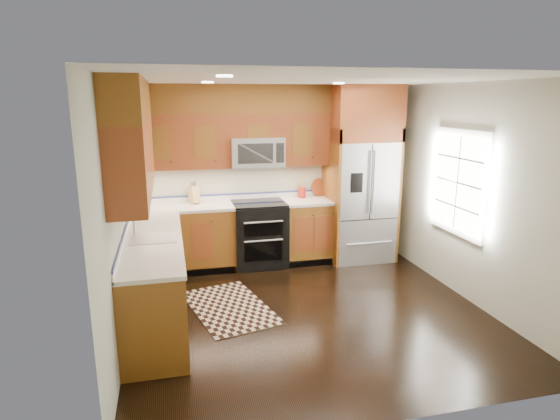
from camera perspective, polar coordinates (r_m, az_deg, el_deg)
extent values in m
plane|color=black|center=(5.58, 3.43, -12.15)|extent=(4.00, 4.00, 0.00)
cube|color=#B6BDAA|center=(7.06, -1.14, 4.41)|extent=(4.00, 0.02, 2.60)
cube|color=#B6BDAA|center=(4.96, -19.04, -0.23)|extent=(0.02, 4.00, 2.60)
cube|color=#B6BDAA|center=(6.04, 22.08, 1.87)|extent=(0.02, 4.00, 2.60)
cube|color=white|center=(6.18, 20.95, 3.15)|extent=(0.04, 1.10, 1.30)
cube|color=white|center=(6.17, 20.87, 3.15)|extent=(0.02, 0.95, 1.15)
cube|color=brown|center=(6.80, -11.46, -3.57)|extent=(1.37, 0.60, 0.90)
cube|color=brown|center=(7.08, 3.29, -2.63)|extent=(0.72, 0.60, 0.90)
cube|color=brown|center=(5.38, -14.94, -8.38)|extent=(0.60, 2.40, 0.90)
cube|color=beige|center=(6.74, -5.36, 0.63)|extent=(2.85, 0.62, 0.04)
cube|color=beige|center=(5.23, -15.25, -3.59)|extent=(0.62, 2.40, 0.04)
cube|color=brown|center=(6.73, -5.70, 8.41)|extent=(2.85, 0.33, 0.75)
cube|color=brown|center=(5.06, -17.42, 6.19)|extent=(0.33, 2.40, 0.75)
cube|color=brown|center=(6.71, -5.81, 13.31)|extent=(2.85, 0.33, 0.40)
cube|color=brown|center=(5.02, -17.89, 12.70)|extent=(0.33, 2.40, 0.40)
cube|color=black|center=(6.88, -2.56, -3.02)|extent=(0.76, 0.64, 0.92)
cube|color=black|center=(6.76, -2.60, 0.84)|extent=(0.76, 0.60, 0.02)
cube|color=black|center=(6.54, -2.04, -2.44)|extent=(0.55, 0.01, 0.18)
cube|color=black|center=(6.63, -2.02, -5.10)|extent=(0.55, 0.01, 0.28)
cylinder|color=#B2B2B7|center=(6.48, -2.01, -1.48)|extent=(0.55, 0.02, 0.02)
cylinder|color=#B2B2B7|center=(6.56, -1.99, -3.76)|extent=(0.55, 0.02, 0.02)
cube|color=#B2B2B7|center=(6.77, -2.88, 7.08)|extent=(0.76, 0.40, 0.42)
cube|color=black|center=(6.57, -2.99, 6.88)|extent=(0.50, 0.01, 0.28)
cube|color=#B2B2B7|center=(7.18, 9.71, 1.12)|extent=(0.90, 0.74, 1.80)
cube|color=black|center=(6.78, 11.06, 3.35)|extent=(0.01, 0.01, 1.08)
cube|color=black|center=(6.69, 9.34, 3.29)|extent=(0.18, 0.01, 0.28)
cube|color=brown|center=(6.99, 6.19, 1.74)|extent=(0.04, 0.74, 2.00)
cube|color=brown|center=(7.35, 13.11, 2.06)|extent=(0.04, 0.74, 2.00)
cube|color=brown|center=(7.02, 10.13, 11.54)|extent=(0.98, 0.74, 0.80)
cube|color=#B2B2B7|center=(5.22, -15.27, -3.28)|extent=(0.50, 0.42, 0.02)
cylinder|color=#B2B2B7|center=(5.41, -17.42, -1.41)|extent=(0.02, 0.02, 0.28)
torus|color=#B2B2B7|center=(5.30, -17.57, -0.17)|extent=(0.18, 0.02, 0.18)
cube|color=black|center=(5.68, -6.22, -11.67)|extent=(1.11, 1.51, 0.01)
cube|color=tan|center=(6.82, -10.46, 1.82)|extent=(0.16, 0.19, 0.24)
cylinder|color=#B52416|center=(7.09, 2.68, 2.13)|extent=(0.14, 0.14, 0.15)
cylinder|color=brown|center=(7.26, 4.77, 1.81)|extent=(0.33, 0.33, 0.02)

